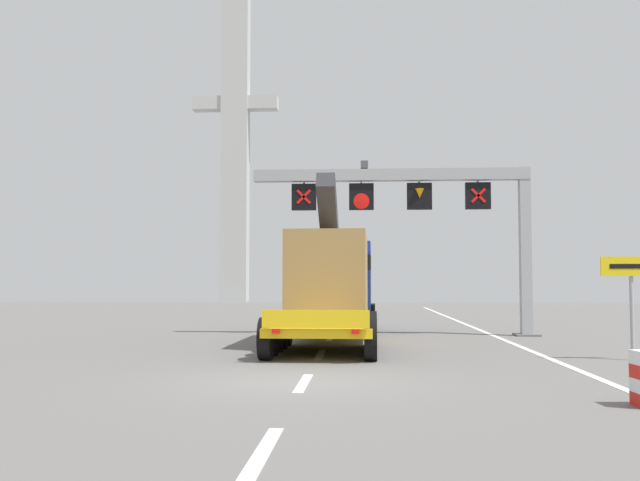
{
  "coord_description": "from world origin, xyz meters",
  "views": [
    {
      "loc": [
        1.33,
        -14.57,
        2.0
      ],
      "look_at": [
        -0.14,
        9.89,
        3.43
      ],
      "focal_mm": 40.29,
      "sensor_mm": 36.0,
      "label": 1
    }
  ],
  "objects_px": {
    "overhead_lane_gantry": "(425,201)",
    "exit_sign_yellow": "(632,281)",
    "heavy_haul_truck_yellow": "(334,283)",
    "bridge_pylon_distant": "(235,138)"
  },
  "relations": [
    {
      "from": "overhead_lane_gantry",
      "to": "exit_sign_yellow",
      "type": "xyz_separation_m",
      "value": [
        4.55,
        -8.39,
        -3.06
      ]
    },
    {
      "from": "heavy_haul_truck_yellow",
      "to": "bridge_pylon_distant",
      "type": "height_order",
      "value": "bridge_pylon_distant"
    },
    {
      "from": "overhead_lane_gantry",
      "to": "bridge_pylon_distant",
      "type": "height_order",
      "value": "bridge_pylon_distant"
    },
    {
      "from": "overhead_lane_gantry",
      "to": "bridge_pylon_distant",
      "type": "relative_size",
      "value": 0.32
    },
    {
      "from": "bridge_pylon_distant",
      "to": "heavy_haul_truck_yellow",
      "type": "bearing_deg",
      "value": -75.63
    },
    {
      "from": "overhead_lane_gantry",
      "to": "bridge_pylon_distant",
      "type": "xyz_separation_m",
      "value": [
        -15.8,
        46.79,
        12.13
      ]
    },
    {
      "from": "bridge_pylon_distant",
      "to": "overhead_lane_gantry",
      "type": "bearing_deg",
      "value": -71.34
    },
    {
      "from": "overhead_lane_gantry",
      "to": "exit_sign_yellow",
      "type": "bearing_deg",
      "value": -61.54
    },
    {
      "from": "bridge_pylon_distant",
      "to": "exit_sign_yellow",
      "type": "bearing_deg",
      "value": -69.76
    },
    {
      "from": "exit_sign_yellow",
      "to": "overhead_lane_gantry",
      "type": "bearing_deg",
      "value": 118.46
    }
  ]
}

